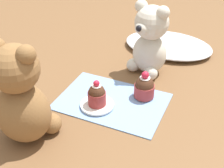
{
  "coord_description": "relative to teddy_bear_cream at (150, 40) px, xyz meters",
  "views": [
    {
      "loc": [
        0.26,
        -0.59,
        0.49
      ],
      "look_at": [
        0.0,
        0.0,
        0.06
      ],
      "focal_mm": 50.0,
      "sensor_mm": 36.0,
      "label": 1
    }
  ],
  "objects": [
    {
      "name": "teddy_bear_cream",
      "position": [
        0.0,
        0.0,
        0.0
      ],
      "size": [
        0.13,
        0.12,
        0.21
      ],
      "rotation": [
        0.0,
        0.0,
        -0.35
      ],
      "color": "beige",
      "rests_on": "ground_plane"
    },
    {
      "name": "cupcake_near_tan_bear",
      "position": [
        -0.06,
        -0.22,
        -0.06
      ],
      "size": [
        0.05,
        0.05,
        0.07
      ],
      "color": "#993333",
      "rests_on": "saucer_plate"
    },
    {
      "name": "knitted_placemat",
      "position": [
        -0.04,
        -0.18,
        -0.1
      ],
      "size": [
        0.27,
        0.19,
        0.01
      ],
      "primitive_type": "cube",
      "color": "#7A9ED1",
      "rests_on": "ground_plane"
    },
    {
      "name": "ground_plane",
      "position": [
        -0.04,
        -0.18,
        -0.1
      ],
      "size": [
        4.0,
        4.0,
        0.0
      ],
      "primitive_type": "plane",
      "color": "brown"
    },
    {
      "name": "saucer_plate",
      "position": [
        -0.06,
        -0.22,
        -0.09
      ],
      "size": [
        0.09,
        0.09,
        0.01
      ],
      "primitive_type": "cylinder",
      "color": "white",
      "rests_on": "knitted_placemat"
    },
    {
      "name": "cupcake_near_cream_bear",
      "position": [
        0.03,
        -0.13,
        -0.07
      ],
      "size": [
        0.05,
        0.05,
        0.07
      ],
      "color": "#993333",
      "rests_on": "knitted_placemat"
    },
    {
      "name": "teddy_bear_tan",
      "position": [
        -0.15,
        -0.37,
        0.01
      ],
      "size": [
        0.13,
        0.12,
        0.24
      ],
      "rotation": [
        0.0,
        0.0,
        3.13
      ],
      "color": "olive",
      "rests_on": "ground_plane"
    },
    {
      "name": "tulle_cloth",
      "position": [
        0.02,
        0.16,
        -0.09
      ],
      "size": [
        0.29,
        0.2,
        0.03
      ],
      "primitive_type": "ellipsoid",
      "color": "silver",
      "rests_on": "ground_plane"
    }
  ]
}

